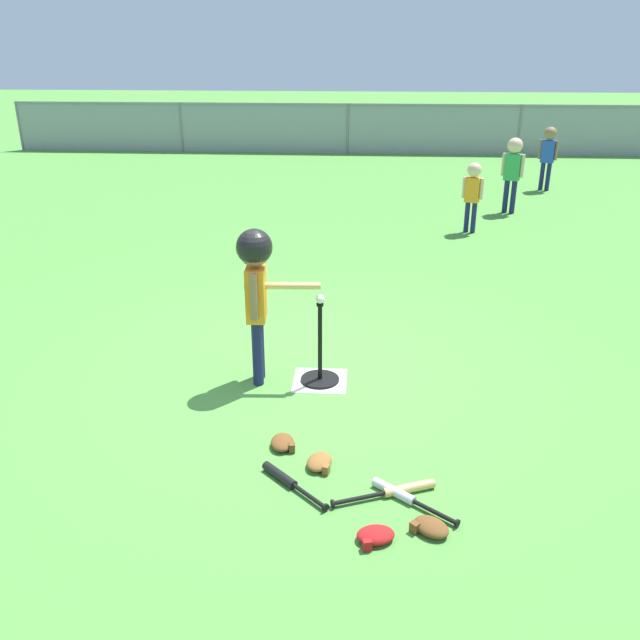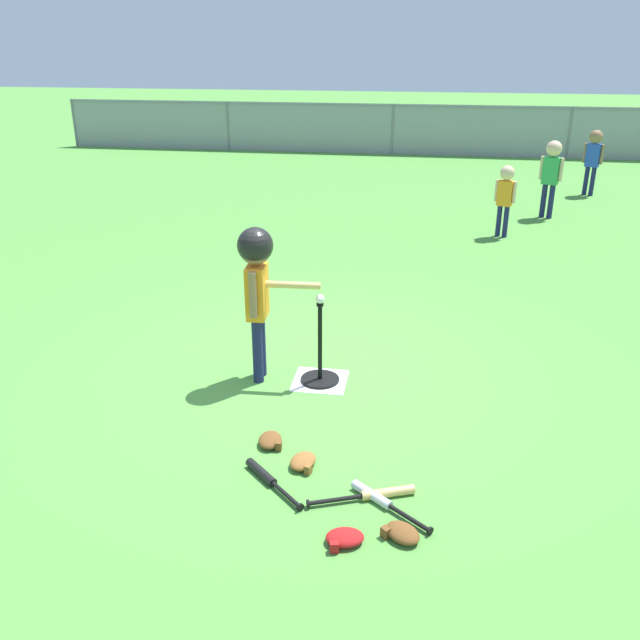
{
  "view_description": "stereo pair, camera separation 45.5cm",
  "coord_description": "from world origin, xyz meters",
  "px_view_note": "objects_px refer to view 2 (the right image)",
  "views": [
    {
      "loc": [
        0.39,
        -5.14,
        2.67
      ],
      "look_at": [
        0.08,
        -0.18,
        0.55
      ],
      "focal_mm": 37.97,
      "sensor_mm": 36.0,
      "label": 1
    },
    {
      "loc": [
        0.84,
        -5.09,
        2.67
      ],
      "look_at": [
        0.08,
        -0.18,
        0.55
      ],
      "focal_mm": 37.97,
      "sensor_mm": 36.0,
      "label": 2
    }
  ],
  "objects_px": {
    "spare_bat_black": "(266,477)",
    "glove_by_plate": "(402,533)",
    "spare_bat_wood": "(377,494)",
    "glove_near_bats": "(344,538)",
    "batting_tee": "(320,369)",
    "batter_child": "(257,274)",
    "spare_bat_silver": "(379,500)",
    "fielder_deep_center": "(505,191)",
    "baseball_on_tee": "(320,299)",
    "fielder_deep_right": "(593,154)",
    "glove_tossed_aside": "(303,462)",
    "fielder_near_left": "(551,169)",
    "glove_outfield_drop": "(270,440)"
  },
  "relations": [
    {
      "from": "baseball_on_tee",
      "to": "spare_bat_black",
      "type": "xyz_separation_m",
      "value": [
        -0.13,
        -1.4,
        -0.7
      ]
    },
    {
      "from": "baseball_on_tee",
      "to": "glove_outfield_drop",
      "type": "height_order",
      "value": "baseball_on_tee"
    },
    {
      "from": "fielder_deep_right",
      "to": "batter_child",
      "type": "bearing_deg",
      "value": -118.32
    },
    {
      "from": "baseball_on_tee",
      "to": "spare_bat_black",
      "type": "bearing_deg",
      "value": -95.35
    },
    {
      "from": "fielder_deep_center",
      "to": "spare_bat_wood",
      "type": "bearing_deg",
      "value": -101.8
    },
    {
      "from": "spare_bat_wood",
      "to": "spare_bat_black",
      "type": "height_order",
      "value": "same"
    },
    {
      "from": "baseball_on_tee",
      "to": "spare_bat_silver",
      "type": "bearing_deg",
      "value": -68.2
    },
    {
      "from": "batter_child",
      "to": "fielder_deep_right",
      "type": "relative_size",
      "value": 1.15
    },
    {
      "from": "fielder_near_left",
      "to": "spare_bat_black",
      "type": "bearing_deg",
      "value": -110.93
    },
    {
      "from": "batting_tee",
      "to": "glove_outfield_drop",
      "type": "xyz_separation_m",
      "value": [
        -0.2,
        -0.99,
        -0.08
      ]
    },
    {
      "from": "batting_tee",
      "to": "glove_near_bats",
      "type": "distance_m",
      "value": 1.95
    },
    {
      "from": "batting_tee",
      "to": "batter_child",
      "type": "xyz_separation_m",
      "value": [
        -0.5,
        -0.02,
        0.81
      ]
    },
    {
      "from": "fielder_deep_center",
      "to": "baseball_on_tee",
      "type": "bearing_deg",
      "value": -111.8
    },
    {
      "from": "glove_near_bats",
      "to": "glove_tossed_aside",
      "type": "bearing_deg",
      "value": 117.58
    },
    {
      "from": "batting_tee",
      "to": "baseball_on_tee",
      "type": "distance_m",
      "value": 0.62
    },
    {
      "from": "batter_child",
      "to": "fielder_deep_center",
      "type": "bearing_deg",
      "value": 63.24
    },
    {
      "from": "spare_bat_black",
      "to": "glove_by_plate",
      "type": "distance_m",
      "value": 0.97
    },
    {
      "from": "fielder_near_left",
      "to": "spare_bat_wood",
      "type": "height_order",
      "value": "fielder_near_left"
    },
    {
      "from": "glove_tossed_aside",
      "to": "baseball_on_tee",
      "type": "bearing_deg",
      "value": 93.54
    },
    {
      "from": "spare_bat_wood",
      "to": "glove_near_bats",
      "type": "xyz_separation_m",
      "value": [
        -0.15,
        -0.43,
        0.01
      ]
    },
    {
      "from": "spare_bat_black",
      "to": "glove_by_plate",
      "type": "bearing_deg",
      "value": -24.41
    },
    {
      "from": "fielder_deep_right",
      "to": "spare_bat_silver",
      "type": "distance_m",
      "value": 9.66
    },
    {
      "from": "fielder_deep_center",
      "to": "fielder_deep_right",
      "type": "relative_size",
      "value": 0.88
    },
    {
      "from": "batting_tee",
      "to": "fielder_deep_center",
      "type": "distance_m",
      "value": 5.06
    },
    {
      "from": "fielder_deep_right",
      "to": "spare_bat_silver",
      "type": "relative_size",
      "value": 2.18
    },
    {
      "from": "baseball_on_tee",
      "to": "glove_near_bats",
      "type": "bearing_deg",
      "value": -77.05
    },
    {
      "from": "batting_tee",
      "to": "spare_bat_wood",
      "type": "bearing_deg",
      "value": -68.18
    },
    {
      "from": "spare_bat_black",
      "to": "glove_tossed_aside",
      "type": "xyz_separation_m",
      "value": [
        0.21,
        0.2,
        0.01
      ]
    },
    {
      "from": "fielder_deep_center",
      "to": "fielder_deep_right",
      "type": "distance_m",
      "value": 3.44
    },
    {
      "from": "spare_bat_silver",
      "to": "spare_bat_wood",
      "type": "bearing_deg",
      "value": 111.34
    },
    {
      "from": "batter_child",
      "to": "fielder_near_left",
      "type": "distance_m",
      "value": 6.68
    },
    {
      "from": "glove_by_plate",
      "to": "glove_outfield_drop",
      "type": "bearing_deg",
      "value": 139.43
    },
    {
      "from": "fielder_deep_center",
      "to": "spare_bat_black",
      "type": "height_order",
      "value": "fielder_deep_center"
    },
    {
      "from": "fielder_deep_right",
      "to": "spare_bat_wood",
      "type": "bearing_deg",
      "value": -108.48
    },
    {
      "from": "glove_by_plate",
      "to": "glove_near_bats",
      "type": "xyz_separation_m",
      "value": [
        -0.32,
        -0.09,
        0.0
      ]
    },
    {
      "from": "batter_child",
      "to": "spare_bat_silver",
      "type": "distance_m",
      "value": 2.06
    },
    {
      "from": "glove_tossed_aside",
      "to": "spare_bat_silver",
      "type": "bearing_deg",
      "value": -30.47
    },
    {
      "from": "spare_bat_wood",
      "to": "glove_near_bats",
      "type": "distance_m",
      "value": 0.45
    },
    {
      "from": "batting_tee",
      "to": "glove_near_bats",
      "type": "bearing_deg",
      "value": -77.05
    },
    {
      "from": "batting_tee",
      "to": "glove_tossed_aside",
      "type": "xyz_separation_m",
      "value": [
        0.07,
        -1.2,
        -0.08
      ]
    },
    {
      "from": "spare_bat_black",
      "to": "glove_tossed_aside",
      "type": "distance_m",
      "value": 0.28
    },
    {
      "from": "fielder_near_left",
      "to": "spare_bat_silver",
      "type": "distance_m",
      "value": 7.7
    },
    {
      "from": "spare_bat_silver",
      "to": "batting_tee",
      "type": "bearing_deg",
      "value": 111.8
    },
    {
      "from": "fielder_deep_center",
      "to": "spare_bat_black",
      "type": "xyz_separation_m",
      "value": [
        -2.0,
        -6.07,
        -0.61
      ]
    },
    {
      "from": "fielder_deep_center",
      "to": "fielder_near_left",
      "type": "distance_m",
      "value": 1.44
    },
    {
      "from": "spare_bat_silver",
      "to": "glove_near_bats",
      "type": "distance_m",
      "value": 0.42
    },
    {
      "from": "batting_tee",
      "to": "fielder_deep_center",
      "type": "xyz_separation_m",
      "value": [
        1.87,
        4.67,
        0.53
      ]
    },
    {
      "from": "baseball_on_tee",
      "to": "spare_bat_wood",
      "type": "xyz_separation_m",
      "value": [
        0.59,
        -1.47,
        -0.7
      ]
    },
    {
      "from": "glove_by_plate",
      "to": "fielder_deep_right",
      "type": "bearing_deg",
      "value": 73.07
    },
    {
      "from": "fielder_deep_center",
      "to": "spare_bat_black",
      "type": "bearing_deg",
      "value": -108.23
    }
  ]
}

